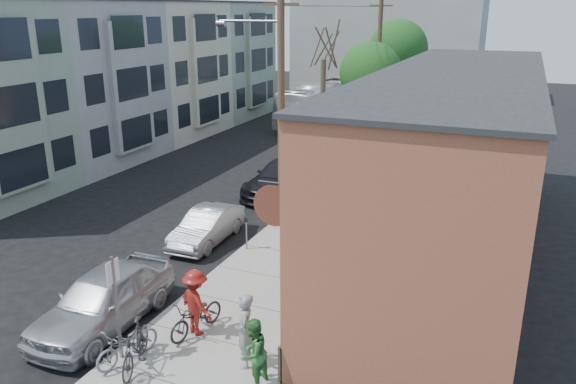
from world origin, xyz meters
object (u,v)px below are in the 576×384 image
at_px(car_1, 207,226).
at_px(car_3, 316,151).
at_px(car_2, 284,177).
at_px(patron_grey, 245,331).
at_px(car_4, 342,134).
at_px(patron_green, 253,353).
at_px(bus, 323,102).
at_px(cyclist, 196,302).
at_px(parked_bike_b, 128,344).
at_px(tree_bare, 322,131).
at_px(sign_post, 116,298).
at_px(utility_pole_near, 280,96).
at_px(car_0, 103,299).
at_px(patio_chair_b, 316,301).
at_px(parking_meter_far, 306,182).
at_px(parked_bike_a, 135,346).
at_px(parking_meter_near, 246,228).
at_px(tree_leafy_far, 398,49).
at_px(patio_chair_a, 300,309).
at_px(tree_leafy_mid, 371,74).

xyz_separation_m(car_1, car_3, (-0.10, 12.57, 0.06)).
distance_m(car_1, car_2, 6.69).
bearing_deg(patron_grey, car_4, 167.50).
bearing_deg(patron_green, bus, -153.89).
bearing_deg(car_3, cyclist, -81.51).
bearing_deg(parked_bike_b, car_1, 122.32).
height_order(cyclist, bus, bus).
bearing_deg(car_2, cyclist, -72.84).
distance_m(tree_bare, parked_bike_b, 14.32).
bearing_deg(car_3, patron_green, -75.61).
bearing_deg(parked_bike_b, car_3, 112.74).
relative_size(sign_post, bus, 0.24).
height_order(utility_pole_near, car_3, utility_pole_near).
relative_size(utility_pole_near, car_0, 2.03).
xyz_separation_m(sign_post, patio_chair_b, (3.85, 3.86, -1.24)).
height_order(parking_meter_far, parked_bike_b, parking_meter_far).
bearing_deg(utility_pole_near, cyclist, -82.24).
distance_m(patron_green, car_2, 14.86).
bearing_deg(parked_bike_b, parking_meter_far, 107.84).
xyz_separation_m(cyclist, parked_bike_a, (-0.57, -1.92, -0.34)).
height_order(parking_meter_far, patron_grey, patron_grey).
bearing_deg(parking_meter_near, patron_green, -62.21).
xyz_separation_m(parking_meter_near, parking_meter_far, (0.00, 6.11, 0.00)).
relative_size(patron_grey, car_0, 0.39).
bearing_deg(parked_bike_a, patron_green, -9.66).
relative_size(parking_meter_near, bus, 0.11).
relative_size(tree_bare, tree_leafy_far, 0.81).
bearing_deg(tree_bare, car_3, 111.96).
distance_m(utility_pole_near, parked_bike_a, 11.34).
bearing_deg(parking_meter_near, parked_bike_b, -87.13).
bearing_deg(patron_green, patron_grey, -129.71).
xyz_separation_m(sign_post, car_1, (-1.93, 7.59, -1.18)).
height_order(patio_chair_a, bus, bus).
relative_size(parking_meter_near, parking_meter_far, 1.00).
bearing_deg(cyclist, sign_post, 79.09).
bearing_deg(tree_leafy_mid, patron_grey, -83.06).
bearing_deg(parked_bike_b, patio_chair_b, 63.75).
height_order(utility_pole_near, car_2, utility_pole_near).
xyz_separation_m(tree_bare, car_0, (-2.00, -12.77, -2.48)).
xyz_separation_m(utility_pole_near, cyclist, (1.15, -8.41, -4.32)).
relative_size(car_0, car_2, 0.88).
relative_size(parked_bike_b, car_3, 0.35).
bearing_deg(patio_chair_b, utility_pole_near, 142.58).
height_order(sign_post, tree_leafy_far, tree_leafy_far).
distance_m(patron_green, car_1, 9.13).
bearing_deg(tree_bare, patio_chair_b, -71.50).
bearing_deg(tree_leafy_far, parked_bike_b, -90.35).
bearing_deg(parking_meter_far, sign_post, -89.57).
bearing_deg(car_0, tree_leafy_mid, 83.51).
bearing_deg(car_4, tree_leafy_mid, -44.35).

